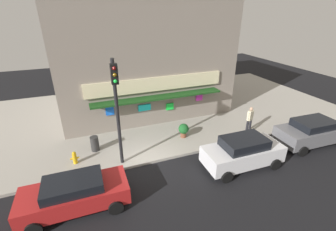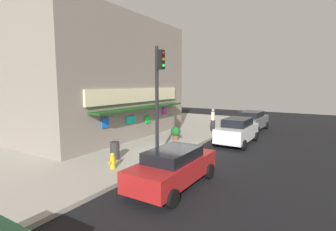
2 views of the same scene
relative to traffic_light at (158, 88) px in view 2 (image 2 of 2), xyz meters
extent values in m
plane|color=black|center=(1.20, -0.42, -3.82)|extent=(54.44, 54.44, 0.00)
cube|color=#A39E93|center=(1.20, 6.50, -3.74)|extent=(36.29, 13.84, 0.17)
cube|color=gray|center=(3.35, 8.84, 0.65)|extent=(12.75, 9.96, 8.61)
cube|color=beige|center=(3.35, 3.77, -0.55)|extent=(9.69, 0.16, 0.95)
cube|color=#194719|center=(3.35, 3.42, -1.40)|extent=(9.18, 0.90, 0.12)
cube|color=blue|center=(0.01, 3.79, -2.06)|extent=(0.54, 0.08, 0.57)
cube|color=#19D8E5|center=(2.39, 3.79, -2.17)|extent=(0.90, 0.08, 0.46)
cube|color=#19E53F|center=(4.29, 3.79, -2.38)|extent=(0.56, 0.08, 0.50)
cube|color=#E533CC|center=(6.68, 3.79, -1.96)|extent=(0.53, 0.08, 0.56)
cylinder|color=black|center=(0.00, 0.10, -0.78)|extent=(0.18, 0.18, 5.74)
cube|color=black|center=(0.00, -0.15, 1.42)|extent=(0.32, 0.28, 0.95)
sphere|color=maroon|center=(0.00, -0.30, 1.72)|extent=(0.18, 0.18, 0.18)
sphere|color=brown|center=(0.00, -0.30, 1.42)|extent=(0.18, 0.18, 0.18)
sphere|color=#1ED83F|center=(0.00, -0.30, 1.12)|extent=(0.18, 0.18, 0.18)
cylinder|color=gold|center=(-2.43, 0.94, -3.36)|extent=(0.23, 0.23, 0.57)
sphere|color=gold|center=(-2.43, 0.94, -3.01)|extent=(0.20, 0.20, 0.20)
cylinder|color=gold|center=(-2.61, 0.94, -3.34)|extent=(0.12, 0.10, 0.10)
cylinder|color=gold|center=(-2.26, 0.94, -3.34)|extent=(0.12, 0.10, 0.10)
cylinder|color=#2D2D2D|center=(-1.28, 1.87, -3.19)|extent=(0.48, 0.48, 0.92)
cylinder|color=black|center=(8.80, 0.34, -3.19)|extent=(0.20, 0.20, 0.93)
cylinder|color=black|center=(8.74, 0.53, -3.19)|extent=(0.20, 0.20, 0.93)
cube|color=beige|center=(8.77, 0.43, -2.38)|extent=(0.44, 0.35, 0.68)
sphere|color=tan|center=(8.77, 0.43, -1.90)|extent=(0.22, 0.22, 0.22)
cylinder|color=beige|center=(8.97, 0.50, -2.42)|extent=(0.13, 0.13, 0.62)
cylinder|color=beige|center=(8.57, 0.37, -2.42)|extent=(0.13, 0.13, 0.62)
cylinder|color=brown|center=(4.34, 1.43, -3.49)|extent=(0.38, 0.38, 0.32)
sphere|color=#195623|center=(4.34, 1.43, -3.04)|extent=(0.68, 0.68, 0.68)
cube|color=#AD1E1E|center=(-2.43, -2.28, -3.11)|extent=(4.47, 1.82, 0.78)
cube|color=black|center=(-2.43, -2.28, -2.51)|extent=(2.42, 1.51, 0.42)
cylinder|color=black|center=(-0.87, -1.41, -3.50)|extent=(0.64, 0.23, 0.64)
cylinder|color=black|center=(-0.89, -3.18, -3.50)|extent=(0.64, 0.23, 0.64)
cylinder|color=black|center=(-3.98, -1.37, -3.50)|extent=(0.64, 0.23, 0.64)
cylinder|color=black|center=(-4.00, -3.14, -3.50)|extent=(0.64, 0.23, 0.64)
cube|color=slate|center=(11.70, -1.99, -3.05)|extent=(4.56, 2.07, 0.89)
cube|color=black|center=(11.70, -1.99, -2.38)|extent=(2.49, 1.68, 0.46)
cylinder|color=black|center=(13.31, -1.11, -3.50)|extent=(0.65, 0.25, 0.64)
cylinder|color=black|center=(13.23, -2.99, -3.50)|extent=(0.65, 0.25, 0.64)
cylinder|color=black|center=(10.17, -0.98, -3.50)|extent=(0.65, 0.25, 0.64)
cylinder|color=black|center=(10.09, -2.86, -3.50)|extent=(0.65, 0.25, 0.64)
cube|color=silver|center=(6.13, -2.34, -3.05)|extent=(4.36, 1.87, 0.90)
cube|color=black|center=(6.13, -2.34, -2.34)|extent=(2.37, 1.55, 0.52)
cylinder|color=black|center=(7.67, -1.47, -3.50)|extent=(0.64, 0.23, 0.64)
cylinder|color=black|center=(7.63, -3.26, -3.50)|extent=(0.64, 0.23, 0.64)
cylinder|color=black|center=(4.64, -1.41, -3.50)|extent=(0.64, 0.23, 0.64)
cylinder|color=black|center=(4.60, -3.20, -3.50)|extent=(0.64, 0.23, 0.64)
camera|label=1|loc=(-1.43, -10.74, 4.16)|focal=24.82mm
camera|label=2|loc=(-10.87, -7.13, 0.22)|focal=27.34mm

